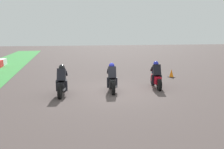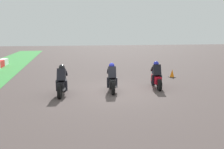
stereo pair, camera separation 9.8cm
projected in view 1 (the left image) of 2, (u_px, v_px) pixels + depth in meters
name	position (u px, v px, depth m)	size (l,w,h in m)	color
ground_plane	(112.00, 91.00, 12.03)	(120.00, 120.00, 0.00)	#4C413F
rider_lane_a	(156.00, 77.00, 12.54)	(2.03, 0.61, 1.51)	black
rider_lane_b	(112.00, 80.00, 11.74)	(2.04, 0.59, 1.51)	black
rider_lane_c	(62.00, 83.00, 11.03)	(2.03, 0.61, 1.51)	black
traffic_cone	(171.00, 74.00, 15.88)	(0.40, 0.40, 0.57)	black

